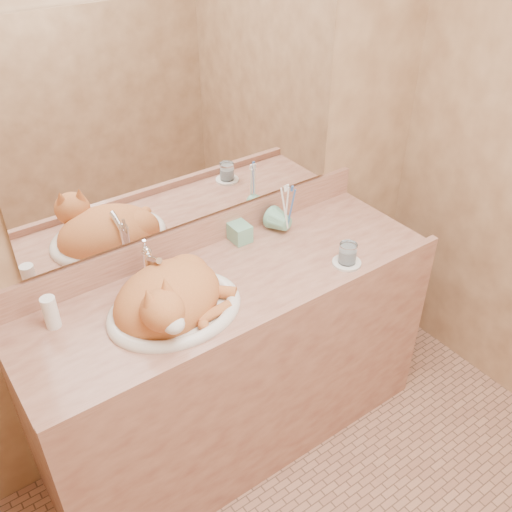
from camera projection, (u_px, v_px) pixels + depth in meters
wall_back at (187, 155)px, 2.03m from camera, size 2.40×0.02×2.50m
vanity_counter at (235, 364)px, 2.32m from camera, size 1.60×0.55×0.85m
mirror at (186, 118)px, 1.94m from camera, size 1.30×0.02×0.80m
sink_basin at (173, 294)px, 1.90m from camera, size 0.49×0.41×0.15m
faucet at (148, 265)px, 2.01m from camera, size 0.07×0.13×0.18m
cat at (169, 297)px, 1.90m from camera, size 0.48×0.42×0.22m
soap_dispenser at (246, 228)px, 2.22m from camera, size 0.08×0.08×0.17m
toothbrush_cup at (288, 225)px, 2.31m from camera, size 0.12×0.12×0.09m
toothbrushes at (288, 206)px, 2.25m from camera, size 0.04×0.04×0.23m
saucer at (347, 263)px, 2.16m from camera, size 0.11×0.11×0.01m
water_glass at (348, 253)px, 2.14m from camera, size 0.07×0.07×0.08m
lotion_bottle at (51, 312)px, 1.85m from camera, size 0.05×0.05×0.12m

